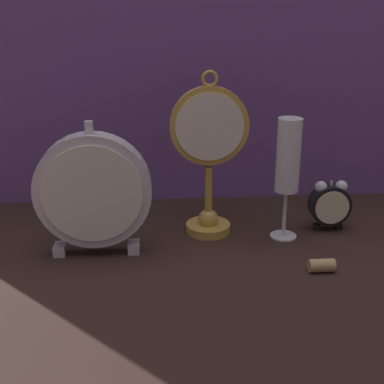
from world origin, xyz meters
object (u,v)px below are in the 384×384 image
Objects in this scene: pocket_watch_on_stand at (209,156)px; alarm_clock_twin_bell at (330,203)px; champagne_flute at (288,163)px; mantel_clock_silver at (93,191)px; wine_cork at (322,265)px.

alarm_clock_twin_bell is at bearing -1.85° from pocket_watch_on_stand.
alarm_clock_twin_bell is at bearing 15.47° from champagne_flute.
alarm_clock_twin_bell is 0.44m from mantel_clock_silver.
mantel_clock_silver reaches higher than wine_cork.
champagne_flute is at bearing 7.23° from mantel_clock_silver.
wine_cork is at bearing -110.94° from alarm_clock_twin_bell.
wine_cork is at bearing -45.43° from pocket_watch_on_stand.
pocket_watch_on_stand is 0.14m from champagne_flute.
mantel_clock_silver is at bearing -159.40° from pocket_watch_on_stand.
champagne_flute is at bearing -13.50° from pocket_watch_on_stand.
pocket_watch_on_stand is 7.26× the size of wine_cork.
wine_cork is at bearing -14.25° from mantel_clock_silver.
alarm_clock_twin_bell is 0.13m from champagne_flute.
alarm_clock_twin_bell is 0.18m from wine_cork.
mantel_clock_silver reaches higher than champagne_flute.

